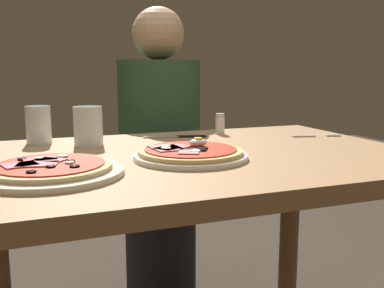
{
  "coord_description": "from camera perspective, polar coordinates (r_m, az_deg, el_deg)",
  "views": [
    {
      "loc": [
        -0.41,
        -1.04,
        0.95
      ],
      "look_at": [
        -0.02,
        -0.03,
        0.77
      ],
      "focal_mm": 41.83,
      "sensor_mm": 36.0,
      "label": 1
    }
  ],
  "objects": [
    {
      "name": "pizza_across_left",
      "position": [
        0.95,
        -17.66,
        -3.16
      ],
      "size": [
        0.3,
        0.3,
        0.03
      ],
      "color": "silver",
      "rests_on": "dining_table"
    },
    {
      "name": "pizza_foreground",
      "position": [
        1.06,
        -0.22,
        -1.23
      ],
      "size": [
        0.27,
        0.27,
        0.05
      ],
      "color": "white",
      "rests_on": "dining_table"
    },
    {
      "name": "diner_person",
      "position": [
        1.8,
        -4.11,
        -2.87
      ],
      "size": [
        0.32,
        0.32,
        1.18
      ],
      "rotation": [
        0.0,
        0.0,
        3.14
      ],
      "color": "black",
      "rests_on": "ground"
    },
    {
      "name": "dining_table",
      "position": [
        1.16,
        0.51,
        -7.22
      ],
      "size": [
        1.13,
        0.77,
        0.74
      ],
      "color": "#9E754C",
      "rests_on": "ground"
    },
    {
      "name": "water_glass_near",
      "position": [
        1.35,
        -18.97,
        2.03
      ],
      "size": [
        0.07,
        0.07,
        0.11
      ],
      "color": "silver",
      "rests_on": "dining_table"
    },
    {
      "name": "salt_shaker",
      "position": [
        1.46,
        3.59,
        2.59
      ],
      "size": [
        0.03,
        0.03,
        0.07
      ],
      "color": "white",
      "rests_on": "dining_table"
    },
    {
      "name": "knife",
      "position": [
        1.39,
        -1.65,
        0.97
      ],
      "size": [
        0.19,
        0.07,
        0.01
      ],
      "color": "silver",
      "rests_on": "dining_table"
    },
    {
      "name": "water_glass_far",
      "position": [
        1.27,
        -13.09,
        1.95
      ],
      "size": [
        0.08,
        0.08,
        0.11
      ],
      "color": "silver",
      "rests_on": "dining_table"
    },
    {
      "name": "fork",
      "position": [
        1.45,
        15.06,
        1.0
      ],
      "size": [
        0.16,
        0.05,
        0.0
      ],
      "color": "silver",
      "rests_on": "dining_table"
    }
  ]
}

